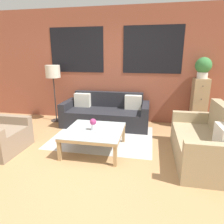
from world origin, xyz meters
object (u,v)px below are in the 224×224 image
object	(u,v)px
drawer_cabinet	(199,104)
settee_vintage	(205,143)
potted_plant	(203,67)
floor_lamp	(53,74)
flower_vase	(93,123)
couch_dark	(106,114)
coffee_table	(94,132)

from	to	relation	value
drawer_cabinet	settee_vintage	bearing A→B (deg)	-97.33
drawer_cabinet	potted_plant	xyz separation A→B (m)	(0.00, 0.00, 0.84)
floor_lamp	flower_vase	bearing A→B (deg)	-45.34
settee_vintage	floor_lamp	world-z (taller)	floor_lamp
floor_lamp	potted_plant	xyz separation A→B (m)	(3.54, 0.16, 0.21)
potted_plant	drawer_cabinet	bearing A→B (deg)	-90.00
settee_vintage	floor_lamp	xyz separation A→B (m)	(-3.33, 1.47, 0.92)
couch_dark	flower_vase	distance (m)	1.43
drawer_cabinet	flower_vase	xyz separation A→B (m)	(-2.08, -1.63, -0.07)
coffee_table	potted_plant	world-z (taller)	potted_plant
settee_vintage	couch_dark	bearing A→B (deg)	144.32
floor_lamp	couch_dark	bearing A→B (deg)	-2.61
couch_dark	potted_plant	xyz separation A→B (m)	(2.17, 0.23, 1.16)
settee_vintage	coffee_table	world-z (taller)	settee_vintage
couch_dark	potted_plant	bearing A→B (deg)	5.95
drawer_cabinet	potted_plant	world-z (taller)	potted_plant
floor_lamp	potted_plant	distance (m)	3.55
floor_lamp	flower_vase	size ratio (longest dim) A/B	6.84
couch_dark	coffee_table	xyz separation A→B (m)	(0.10, -1.40, 0.07)
couch_dark	settee_vintage	bearing A→B (deg)	-35.68
coffee_table	floor_lamp	world-z (taller)	floor_lamp
couch_dark	potted_plant	world-z (taller)	potted_plant
settee_vintage	potted_plant	world-z (taller)	potted_plant
couch_dark	flower_vase	size ratio (longest dim) A/B	9.86
floor_lamp	drawer_cabinet	xyz separation A→B (m)	(3.54, 0.16, -0.64)
potted_plant	flower_vase	size ratio (longest dim) A/B	2.20
flower_vase	couch_dark	bearing A→B (deg)	93.53
floor_lamp	potted_plant	world-z (taller)	potted_plant
floor_lamp	drawer_cabinet	distance (m)	3.60
coffee_table	flower_vase	xyz separation A→B (m)	(-0.01, -0.01, 0.18)
couch_dark	drawer_cabinet	distance (m)	2.20
settee_vintage	coffee_table	bearing A→B (deg)	179.61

